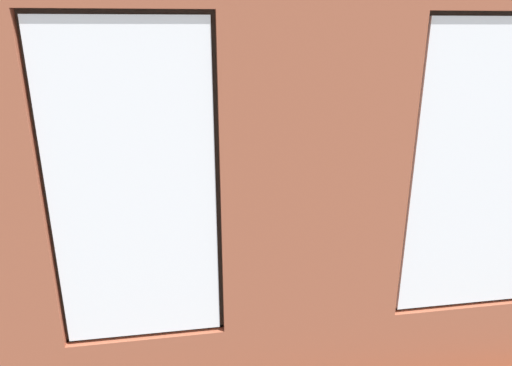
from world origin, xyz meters
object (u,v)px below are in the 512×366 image
Objects in this scene: cup_ceramic at (266,188)px; potted_plant_by_left_couch at (381,184)px; coffee_table at (239,199)px; remote_silver at (225,194)px; potted_plant_beside_window_right at (75,292)px; couch_left at (450,210)px; remote_gray at (239,195)px; potted_plant_corner_near_left at (390,144)px; media_console at (7,245)px; candle_jar at (207,197)px; table_plant_small at (248,189)px; couch_by_window at (249,306)px; potted_plant_between_couches at (406,256)px; papasan_chair at (213,168)px.

cup_ceramic reaches higher than potted_plant_by_left_couch.
coffee_table is 2.52m from potted_plant_by_left_couch.
potted_plant_beside_window_right is (1.47, 2.73, 0.23)m from remote_silver.
cup_ceramic is (2.41, -0.85, 0.16)m from couch_left.
remote_silver is 1.00× the size of remote_gray.
potted_plant_corner_near_left is (-2.98, -1.63, 0.23)m from remote_gray.
potted_plant_corner_near_left is at bearing -158.28° from media_console.
potted_plant_corner_near_left reaches higher than coffee_table.
candle_jar is 3.86m from potted_plant_corner_near_left.
table_plant_small is at bearing 130.66° from coffee_table.
couch_by_window is at bearing 91.39° from remote_gray.
media_console is at bearing -34.36° from couch_by_window.
couch_by_window is 2.42m from table_plant_small.
potted_plant_between_couches reaches higher than potted_plant_beside_window_right.
media_console reaches higher than remote_gray.
candle_jar is 0.36m from remote_silver.
potted_plant_between_couches reaches higher than cup_ceramic.
potted_plant_between_couches is (1.56, 1.77, 0.35)m from couch_left.
potted_plant_by_left_couch is (-2.31, -0.79, -0.32)m from table_plant_small.
potted_plant_by_left_couch is (-2.43, -0.66, -0.18)m from remote_gray.
media_console is 0.79× the size of potted_plant_between_couches.
remote_gray is at bearing 100.76° from papasan_chair.
couch_left is 1.64× the size of media_console.
couch_left is at bearing -179.94° from media_console.
couch_by_window is at bearing -54.32° from couch_left.
cup_ceramic reaches higher than remote_silver.
table_plant_small reaches higher than media_console.
potted_plant_between_couches is 4.44m from potted_plant_corner_near_left.
papasan_chair is 4.19m from potted_plant_between_couches.
remote_silver is at bearing 4.16° from cup_ceramic.
potted_plant_between_couches is at bearing 169.73° from remote_silver.
candle_jar is 0.11× the size of media_console.
potted_plant_corner_near_left is (-1.71, -4.10, -0.00)m from potted_plant_between_couches.
potted_plant_beside_window_right is 6.29m from potted_plant_corner_near_left.
cup_ceramic is at bearing 29.93° from potted_plant_corner_near_left.
candle_jar is at bearing -94.93° from couch_left.
remote_silver is at bearing -60.51° from potted_plant_between_couches.
candle_jar is (0.23, -2.39, 0.17)m from couch_by_window.
table_plant_small is at bearing -168.43° from remote_silver.
remote_silver is 0.22m from remote_gray.
media_console reaches higher than potted_plant_by_left_couch.
table_plant_small is 2.47m from potted_plant_by_left_couch.
remote_silver is (-0.27, -0.24, -0.05)m from candle_jar.
potted_plant_beside_window_right reaches higher than cup_ceramic.
potted_plant_between_couches is (-1.27, 2.47, 0.29)m from coffee_table.
remote_silver is at bearing 25.61° from potted_plant_corner_near_left.
couch_by_window is 2.40m from candle_jar.
media_console is at bearing -57.47° from potted_plant_beside_window_right.
remote_silver is at bearing -38.67° from table_plant_small.
table_plant_small is 0.68× the size of potted_plant_by_left_couch.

